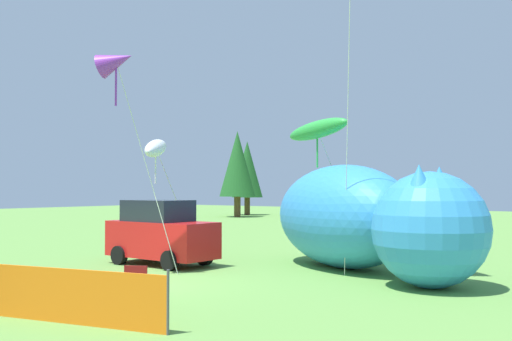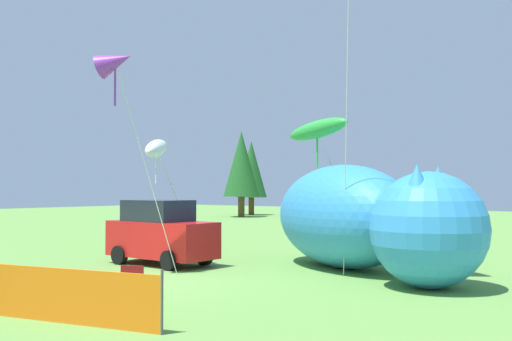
% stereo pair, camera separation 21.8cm
% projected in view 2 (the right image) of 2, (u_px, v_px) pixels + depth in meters
% --- Properties ---
extents(ground_plane, '(120.00, 120.00, 0.00)m').
position_uv_depth(ground_plane, '(130.00, 285.00, 15.15)').
color(ground_plane, '#609342').
extents(parked_car, '(3.94, 1.87, 2.18)m').
position_uv_depth(parked_car, '(161.00, 233.00, 19.27)').
color(parked_car, red).
rests_on(parked_car, ground).
extents(folding_chair, '(0.73, 0.73, 0.90)m').
position_uv_depth(folding_chair, '(134.00, 283.00, 12.41)').
color(folding_chair, maroon).
rests_on(folding_chair, ground).
extents(inflatable_cat, '(8.81, 6.75, 3.35)m').
position_uv_depth(inflatable_cat, '(360.00, 222.00, 17.62)').
color(inflatable_cat, '#338CD8').
rests_on(inflatable_cat, ground).
extents(safety_fence, '(6.40, 1.61, 1.14)m').
position_uv_depth(safety_fence, '(21.00, 292.00, 11.26)').
color(safety_fence, orange).
rests_on(safety_fence, ground).
extents(kite_purple_delta, '(1.69, 2.18, 6.76)m').
position_uv_depth(kite_purple_delta, '(115.00, 63.00, 16.56)').
color(kite_purple_delta, silver).
rests_on(kite_purple_delta, ground).
extents(kite_green_fish, '(3.07, 3.11, 5.06)m').
position_uv_depth(kite_green_fish, '(317.00, 130.00, 19.48)').
color(kite_green_fish, silver).
rests_on(kite_green_fish, ground).
extents(kite_white_ghost, '(1.80, 4.02, 4.62)m').
position_uv_depth(kite_white_ghost, '(156.00, 148.00, 20.91)').
color(kite_white_ghost, silver).
rests_on(kite_white_ghost, ground).
extents(horizon_tree_east, '(3.34, 3.34, 7.97)m').
position_uv_depth(horizon_tree_east, '(241.00, 164.00, 52.85)').
color(horizon_tree_east, brown).
rests_on(horizon_tree_east, ground).
extents(horizon_tree_west, '(3.10, 3.10, 7.39)m').
position_uv_depth(horizon_tree_west, '(251.00, 170.00, 57.00)').
color(horizon_tree_west, brown).
rests_on(horizon_tree_west, ground).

